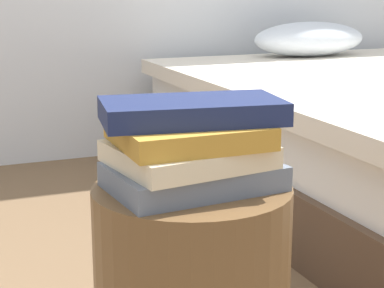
% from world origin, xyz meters
% --- Properties ---
extents(book_slate, '(0.29, 0.21, 0.04)m').
position_xyz_m(book_slate, '(0.00, -0.01, 0.48)').
color(book_slate, slate).
rests_on(book_slate, side_table).
extents(book_cream, '(0.27, 0.24, 0.04)m').
position_xyz_m(book_cream, '(-0.01, -0.00, 0.52)').
color(book_cream, beige).
rests_on(book_cream, book_slate).
extents(book_ochre, '(0.24, 0.21, 0.04)m').
position_xyz_m(book_ochre, '(-0.01, -0.00, 0.55)').
color(book_ochre, '#B7842D').
rests_on(book_ochre, book_cream).
extents(book_navy, '(0.32, 0.20, 0.04)m').
position_xyz_m(book_navy, '(0.00, -0.00, 0.59)').
color(book_navy, '#19234C').
rests_on(book_navy, book_ochre).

